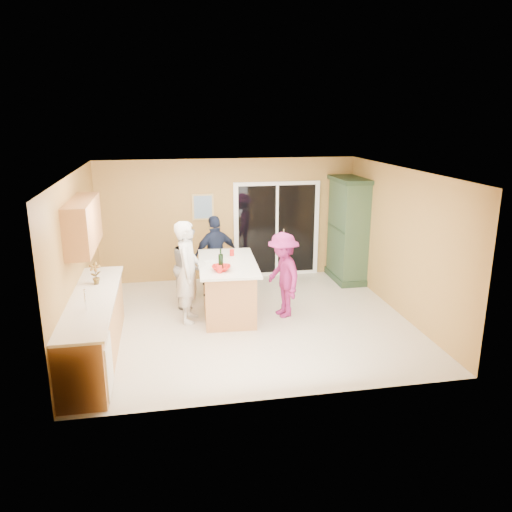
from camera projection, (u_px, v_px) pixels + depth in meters
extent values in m
plane|color=beige|center=(249.00, 321.00, 8.71)|extent=(5.50, 5.50, 0.00)
cube|color=white|center=(248.00, 171.00, 8.00)|extent=(5.50, 5.00, 0.10)
cube|color=tan|center=(229.00, 220.00, 10.72)|extent=(5.50, 0.10, 2.60)
cube|color=tan|center=(283.00, 303.00, 5.99)|extent=(5.50, 0.10, 2.60)
cube|color=tan|center=(77.00, 258.00, 7.87)|extent=(0.10, 5.00, 2.60)
cube|color=tan|center=(401.00, 242.00, 8.84)|extent=(0.10, 5.00, 2.60)
cube|color=#C2864B|center=(94.00, 329.00, 7.31)|extent=(0.60, 3.00, 0.90)
cube|color=silver|center=(85.00, 368.00, 6.28)|extent=(0.62, 0.60, 0.72)
cube|color=beige|center=(92.00, 299.00, 7.18)|extent=(0.65, 3.05, 0.04)
cylinder|color=silver|center=(85.00, 300.00, 6.66)|extent=(0.02, 0.02, 0.30)
cube|color=#C2864B|center=(83.00, 224.00, 7.56)|extent=(0.35, 1.60, 0.75)
cube|color=white|center=(277.00, 229.00, 10.95)|extent=(1.90, 0.05, 2.10)
cube|color=black|center=(277.00, 230.00, 10.93)|extent=(1.70, 0.03, 1.94)
cube|color=white|center=(277.00, 230.00, 10.93)|extent=(0.06, 0.04, 1.94)
cube|color=silver|center=(284.00, 232.00, 10.96)|extent=(0.02, 0.03, 0.12)
cube|color=tan|center=(203.00, 207.00, 10.52)|extent=(0.46, 0.03, 0.56)
cube|color=teal|center=(203.00, 207.00, 10.51)|extent=(0.38, 0.02, 0.48)
cube|color=#C2864B|center=(228.00, 289.00, 8.94)|extent=(0.93, 1.68, 0.93)
cube|color=beige|center=(228.00, 263.00, 8.81)|extent=(1.10, 1.90, 0.04)
cube|color=black|center=(228.00, 310.00, 9.05)|extent=(0.85, 1.59, 0.11)
cube|color=#233924|center=(346.00, 276.00, 10.93)|extent=(0.62, 1.17, 0.13)
cube|color=#354F34|center=(348.00, 230.00, 10.64)|extent=(0.55, 1.10, 2.07)
cube|color=#233924|center=(351.00, 180.00, 10.35)|extent=(0.64, 1.21, 0.09)
imported|color=silver|center=(188.00, 272.00, 8.52)|extent=(0.55, 0.72, 1.78)
imported|color=#A9A9AC|center=(188.00, 266.00, 9.30)|extent=(0.65, 0.79, 1.50)
imported|color=#171A33|center=(216.00, 255.00, 9.87)|extent=(1.01, 0.65, 1.59)
imported|color=#901F6E|center=(283.00, 275.00, 8.77)|extent=(0.75, 1.08, 1.52)
imported|color=red|center=(221.00, 268.00, 8.32)|extent=(0.36, 0.36, 0.08)
imported|color=#9E1F0F|center=(95.00, 273.00, 7.70)|extent=(0.20, 0.15, 0.35)
cylinder|color=red|center=(220.00, 269.00, 8.18)|extent=(0.11, 0.11, 0.12)
cylinder|color=red|center=(232.00, 253.00, 9.18)|extent=(0.10, 0.10, 0.12)
cylinder|color=black|center=(221.00, 262.00, 8.35)|extent=(0.08, 0.08, 0.26)
cylinder|color=black|center=(221.00, 252.00, 8.30)|extent=(0.03, 0.03, 0.10)
cylinder|color=white|center=(210.00, 262.00, 8.79)|extent=(0.26, 0.26, 0.01)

